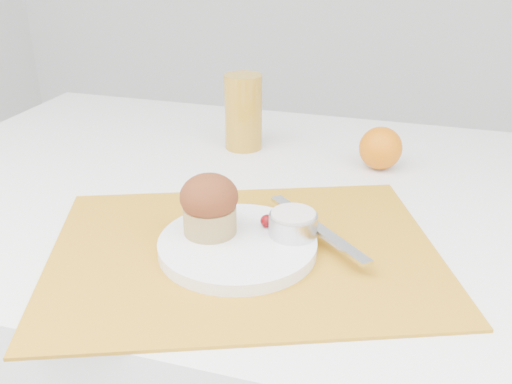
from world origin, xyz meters
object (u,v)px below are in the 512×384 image
(plate, at_px, (238,245))
(juice_glass, at_px, (243,112))
(muffin, at_px, (209,205))
(orange, at_px, (381,148))
(table, at_px, (252,370))

(plate, distance_m, juice_glass, 0.38)
(muffin, bearing_deg, orange, 60.61)
(juice_glass, relative_size, muffin, 1.58)
(table, xyz_separation_m, juice_glass, (-0.07, 0.17, 0.44))
(table, distance_m, orange, 0.47)
(table, bearing_deg, juice_glass, 111.79)
(juice_glass, bearing_deg, table, -68.21)
(plate, distance_m, muffin, 0.06)
(muffin, bearing_deg, plate, -13.24)
(table, bearing_deg, muffin, -89.42)
(plate, bearing_deg, muffin, 166.76)
(plate, xyz_separation_m, juice_glass, (-0.11, 0.36, 0.06))
(juice_glass, distance_m, muffin, 0.36)
(juice_glass, bearing_deg, orange, -6.10)
(plate, height_order, muffin, muffin)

